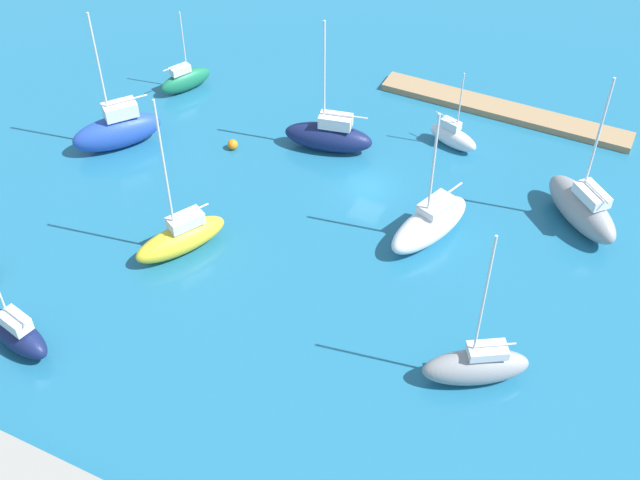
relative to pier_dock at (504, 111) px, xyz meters
The scene contains 12 objects.
water 16.21m from the pier_dock, 65.74° to the left, with size 160.00×160.00×0.00m, color #1E668C.
pier_dock is the anchor object (origin of this frame).
sailboat_gray_outer_mooring 30.05m from the pier_dock, 103.25° to the left, with size 6.81×5.33×12.21m.
sailboat_white_off_beacon 18.16m from the pier_dock, 89.07° to the left, with size 5.14×8.27×11.14m.
sailboat_navy_along_channel 44.49m from the pier_dock, 62.67° to the left, with size 6.00×3.20×10.25m.
sailboat_yellow_mid_basin 31.63m from the pier_dock, 59.83° to the left, with size 5.27×7.30×13.09m.
sailboat_green_near_pier 28.86m from the pier_dock, 18.36° to the left, with size 3.57×5.25×7.69m.
sailboat_blue_lone_north 33.50m from the pier_dock, 34.28° to the left, with size 6.61×7.49×12.30m.
sailboat_gray_by_breakwater 15.08m from the pier_dock, 128.48° to the left, with size 7.38×7.05×12.48m.
sailboat_white_far_north 7.09m from the pier_dock, 69.24° to the left, with size 4.74×2.56×7.14m.
sailboat_navy_west_end 16.43m from the pier_dock, 44.73° to the left, with size 7.76×3.91×11.75m.
mooring_buoy_orange 24.16m from the pier_dock, 38.56° to the left, with size 0.87×0.87×0.87m, color orange.
Camera 1 is at (-18.78, 47.08, 41.25)m, focal length 46.02 mm.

